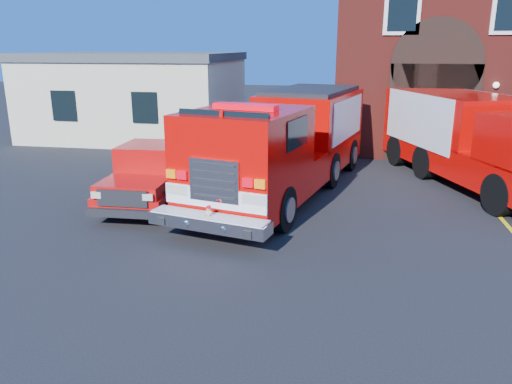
% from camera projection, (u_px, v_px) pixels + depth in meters
% --- Properties ---
extents(ground, '(100.00, 100.00, 0.00)m').
position_uv_depth(ground, '(264.00, 226.00, 13.51)').
color(ground, black).
rests_on(ground, ground).
extents(parking_stripe_near, '(0.12, 3.00, 0.01)m').
position_uv_depth(parking_stripe_near, '(510.00, 228.00, 13.33)').
color(parking_stripe_near, yellow).
rests_on(parking_stripe_near, ground).
extents(parking_stripe_mid, '(0.12, 3.00, 0.01)m').
position_uv_depth(parking_stripe_mid, '(482.00, 196.00, 16.16)').
color(parking_stripe_mid, yellow).
rests_on(parking_stripe_mid, ground).
extents(parking_stripe_far, '(0.12, 3.00, 0.01)m').
position_uv_depth(parking_stripe_far, '(462.00, 174.00, 18.99)').
color(parking_stripe_far, yellow).
rests_on(parking_stripe_far, ground).
extents(fire_station, '(15.20, 10.20, 8.45)m').
position_uv_depth(fire_station, '(496.00, 55.00, 23.96)').
color(fire_station, maroon).
rests_on(fire_station, ground).
extents(side_building, '(10.20, 8.20, 4.35)m').
position_uv_depth(side_building, '(139.00, 94.00, 26.71)').
color(side_building, beige).
rests_on(side_building, ground).
extents(fire_engine, '(5.26, 10.89, 3.24)m').
position_uv_depth(fire_engine, '(287.00, 142.00, 16.23)').
color(fire_engine, black).
rests_on(fire_engine, ground).
extents(pickup_truck, '(2.17, 5.63, 1.82)m').
position_uv_depth(pickup_truck, '(157.00, 173.00, 15.62)').
color(pickup_truck, black).
rests_on(pickup_truck, ground).
extents(secondary_truck, '(6.04, 9.76, 3.04)m').
position_uv_depth(secondary_truck, '(475.00, 138.00, 17.13)').
color(secondary_truck, black).
rests_on(secondary_truck, ground).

